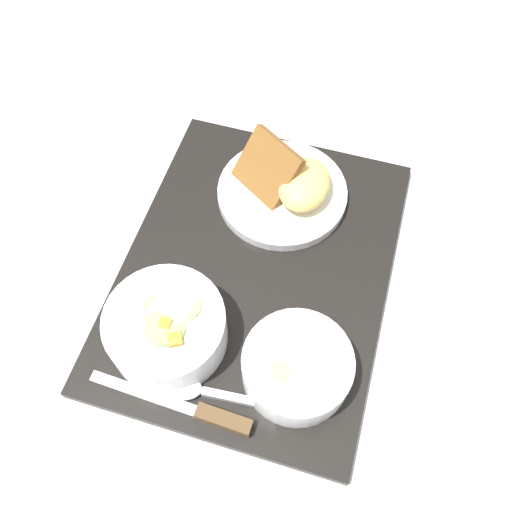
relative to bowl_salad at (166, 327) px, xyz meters
name	(u,v)px	position (x,y,z in m)	size (l,w,h in m)	color
ground_plane	(256,273)	(0.11, -0.08, -0.05)	(4.00, 4.00, 0.00)	silver
serving_tray	(256,270)	(0.11, -0.08, -0.04)	(0.45, 0.36, 0.01)	black
bowl_salad	(166,327)	(0.00, 0.00, 0.00)	(0.14, 0.14, 0.07)	white
bowl_soup	(297,366)	(-0.01, -0.15, 0.00)	(0.12, 0.12, 0.05)	white
plate_main	(287,188)	(0.23, -0.09, -0.01)	(0.18, 0.18, 0.08)	white
knife	(206,414)	(-0.08, -0.07, -0.02)	(0.03, 0.19, 0.02)	silver
spoon	(194,389)	(-0.05, -0.05, -0.03)	(0.03, 0.15, 0.01)	silver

